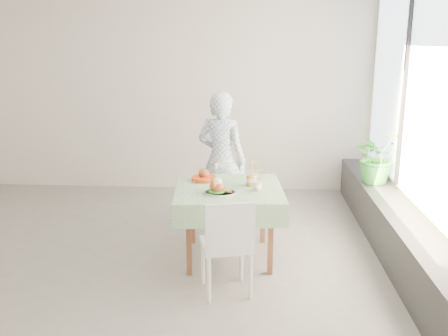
# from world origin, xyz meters

# --- Properties ---
(floor) EXTENTS (6.00, 6.00, 0.00)m
(floor) POSITION_xyz_m (0.00, 0.00, 0.00)
(floor) COLOR #64625F
(floor) RESTS_ON ground
(wall_back) EXTENTS (6.00, 0.02, 2.80)m
(wall_back) POSITION_xyz_m (0.00, 2.50, 1.40)
(wall_back) COLOR beige
(wall_back) RESTS_ON ground
(wall_right) EXTENTS (0.02, 5.00, 2.80)m
(wall_right) POSITION_xyz_m (3.00, 0.00, 1.40)
(wall_right) COLOR beige
(wall_right) RESTS_ON ground
(window_pane) EXTENTS (0.01, 4.80, 2.18)m
(window_pane) POSITION_xyz_m (2.97, 0.00, 1.65)
(window_pane) COLOR #D1E0F9
(window_pane) RESTS_ON ground
(window_ledge) EXTENTS (0.40, 4.80, 0.50)m
(window_ledge) POSITION_xyz_m (2.80, 0.00, 0.25)
(window_ledge) COLOR black
(window_ledge) RESTS_ON ground
(cafe_table) EXTENTS (1.12, 1.12, 0.74)m
(cafe_table) POSITION_xyz_m (1.08, 0.04, 0.46)
(cafe_table) COLOR brown
(cafe_table) RESTS_ON ground
(chair_far) EXTENTS (0.50, 0.50, 0.79)m
(chair_far) POSITION_xyz_m (1.12, 0.78, 0.24)
(chair_far) COLOR white
(chair_far) RESTS_ON ground
(chair_near) EXTENTS (0.50, 0.50, 0.88)m
(chair_near) POSITION_xyz_m (1.10, -0.70, 0.27)
(chair_near) COLOR white
(chair_near) RESTS_ON ground
(diner) EXTENTS (0.68, 0.55, 1.60)m
(diner) POSITION_xyz_m (0.95, 0.96, 0.80)
(diner) COLOR #7E97CA
(diner) RESTS_ON ground
(main_dish) EXTENTS (0.29, 0.29, 0.15)m
(main_dish) POSITION_xyz_m (1.00, -0.16, 0.79)
(main_dish) COLOR white
(main_dish) RESTS_ON cafe_table
(juice_cup_orange) EXTENTS (0.11, 0.11, 0.30)m
(juice_cup_orange) POSITION_xyz_m (1.30, 0.11, 0.81)
(juice_cup_orange) COLOR white
(juice_cup_orange) RESTS_ON cafe_table
(juice_cup_lemonade) EXTENTS (0.09, 0.09, 0.25)m
(juice_cup_lemonade) POSITION_xyz_m (1.36, -0.06, 0.80)
(juice_cup_lemonade) COLOR white
(juice_cup_lemonade) RESTS_ON cafe_table
(second_dish) EXTENTS (0.26, 0.26, 0.12)m
(second_dish) POSITION_xyz_m (0.81, 0.29, 0.78)
(second_dish) COLOR #C23A13
(second_dish) RESTS_ON cafe_table
(potted_plant) EXTENTS (0.74, 0.71, 0.64)m
(potted_plant) POSITION_xyz_m (2.78, 1.17, 0.82)
(potted_plant) COLOR #277630
(potted_plant) RESTS_ON window_ledge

